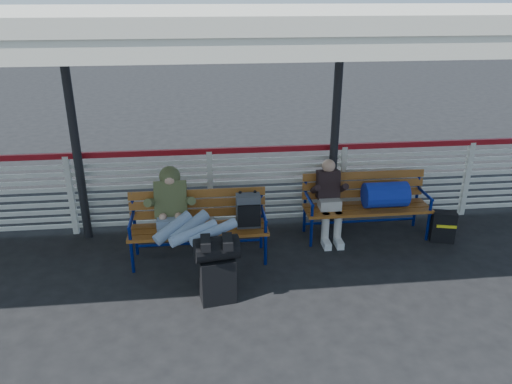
{
  "coord_description": "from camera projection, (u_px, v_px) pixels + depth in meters",
  "views": [
    {
      "loc": [
        -0.1,
        -4.99,
        3.36
      ],
      "look_at": [
        0.58,
        1.0,
        0.9
      ],
      "focal_mm": 35.0,
      "sensor_mm": 36.0,
      "label": 1
    }
  ],
  "objects": [
    {
      "name": "ground",
      "position": [
        217.0,
        297.0,
        5.87
      ],
      "size": [
        60.0,
        60.0,
        0.0
      ],
      "primitive_type": "plane",
      "color": "black",
      "rests_on": "ground"
    },
    {
      "name": "fence",
      "position": [
        210.0,
        186.0,
        7.37
      ],
      "size": [
        12.08,
        0.08,
        1.24
      ],
      "color": "silver",
      "rests_on": "ground"
    },
    {
      "name": "canopy",
      "position": [
        205.0,
        20.0,
        5.52
      ],
      "size": [
        12.6,
        3.6,
        3.16
      ],
      "color": "silver",
      "rests_on": "ground"
    },
    {
      "name": "luggage_stack",
      "position": [
        217.0,
        267.0,
        5.63
      ],
      "size": [
        0.53,
        0.35,
        0.82
      ],
      "rotation": [
        0.0,
        0.0,
        0.16
      ],
      "color": "black",
      "rests_on": "ground"
    },
    {
      "name": "bench_left",
      "position": [
        212.0,
        217.0,
        6.53
      ],
      "size": [
        1.8,
        0.56,
        0.92
      ],
      "color": "#94551C",
      "rests_on": "ground"
    },
    {
      "name": "bench_right",
      "position": [
        376.0,
        197.0,
        7.13
      ],
      "size": [
        1.8,
        0.56,
        0.92
      ],
      "color": "#94551C",
      "rests_on": "ground"
    },
    {
      "name": "traveler_man",
      "position": [
        186.0,
        222.0,
        6.13
      ],
      "size": [
        0.94,
        1.63,
        0.77
      ],
      "color": "#94ACC7",
      "rests_on": "ground"
    },
    {
      "name": "companion_person",
      "position": [
        329.0,
        199.0,
        7.06
      ],
      "size": [
        0.32,
        0.66,
        1.15
      ],
      "color": "#BEB6AC",
      "rests_on": "ground"
    },
    {
      "name": "suitcase_side",
      "position": [
        443.0,
        226.0,
        7.09
      ],
      "size": [
        0.36,
        0.27,
        0.45
      ],
      "rotation": [
        0.0,
        0.0,
        -0.25
      ],
      "color": "black",
      "rests_on": "ground"
    }
  ]
}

